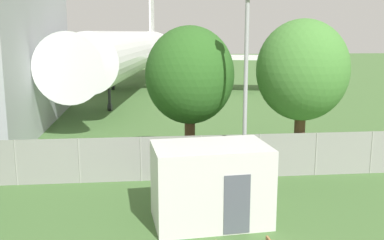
{
  "coord_description": "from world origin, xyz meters",
  "views": [
    {
      "loc": [
        0.26,
        -7.35,
        6.22
      ],
      "look_at": [
        2.48,
        13.98,
        2.0
      ],
      "focal_mm": 42.0,
      "sensor_mm": 36.0,
      "label": 1
    }
  ],
  "objects_px": {
    "airplane": "(133,52)",
    "tree_behind_benches": "(190,76)",
    "tree_left_of_cabin": "(302,71)",
    "portable_cabin": "(211,184)"
  },
  "relations": [
    {
      "from": "airplane",
      "to": "tree_behind_benches",
      "type": "relative_size",
      "value": 6.84
    },
    {
      "from": "airplane",
      "to": "portable_cabin",
      "type": "height_order",
      "value": "airplane"
    },
    {
      "from": "airplane",
      "to": "tree_behind_benches",
      "type": "bearing_deg",
      "value": 14.58
    },
    {
      "from": "tree_left_of_cabin",
      "to": "tree_behind_benches",
      "type": "bearing_deg",
      "value": 168.5
    },
    {
      "from": "airplane",
      "to": "portable_cabin",
      "type": "bearing_deg",
      "value": 13.65
    },
    {
      "from": "airplane",
      "to": "tree_left_of_cabin",
      "type": "bearing_deg",
      "value": 23.5
    },
    {
      "from": "portable_cabin",
      "to": "tree_behind_benches",
      "type": "height_order",
      "value": "tree_behind_benches"
    },
    {
      "from": "tree_left_of_cabin",
      "to": "tree_behind_benches",
      "type": "relative_size",
      "value": 1.04
    },
    {
      "from": "tree_left_of_cabin",
      "to": "tree_behind_benches",
      "type": "height_order",
      "value": "tree_left_of_cabin"
    },
    {
      "from": "portable_cabin",
      "to": "tree_left_of_cabin",
      "type": "bearing_deg",
      "value": 40.9
    }
  ]
}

